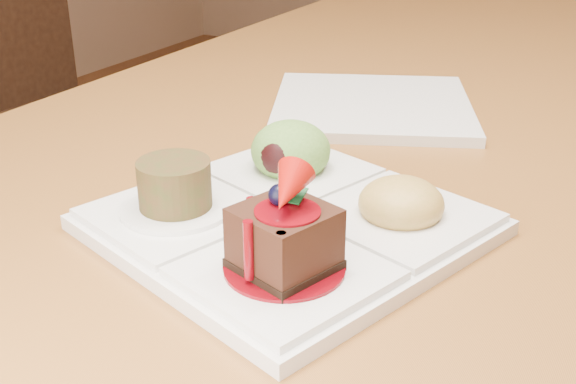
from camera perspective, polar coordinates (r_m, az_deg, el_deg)
The scene contains 4 objects.
dining_table at distance 0.87m, azimuth 14.47°, elevation 1.14°, with size 1.00×1.80×0.75m.
chair_left at distance 1.62m, azimuth -20.86°, elevation 7.82°, with size 0.51×0.51×1.04m.
sampler_plate at distance 0.57m, azimuth 0.14°, elevation -1.19°, with size 0.32×0.32×0.10m.
second_plate at distance 0.86m, azimuth 6.66°, elevation 6.77°, with size 0.23×0.23×0.01m, color white.
Camera 1 is at (0.18, -0.78, 1.02)m, focal length 45.00 mm.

